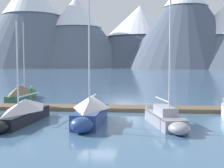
% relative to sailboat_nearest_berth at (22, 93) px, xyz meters
% --- Properties ---
extents(ground_plane, '(700.00, 700.00, 0.00)m').
position_rel_sailboat_nearest_berth_xyz_m(ground_plane, '(9.66, -8.47, -0.79)').
color(ground_plane, '#426689').
extents(mountain_west_summit, '(85.27, 85.27, 66.82)m').
position_rel_sailboat_nearest_berth_xyz_m(mountain_west_summit, '(-77.60, 177.40, 34.31)').
color(mountain_west_summit, slate).
rests_on(mountain_west_summit, ground).
extents(mountain_central_massif, '(77.33, 77.33, 49.68)m').
position_rel_sailboat_nearest_berth_xyz_m(mountain_central_massif, '(-46.24, 180.49, 25.23)').
color(mountain_central_massif, slate).
rests_on(mountain_central_massif, ground).
extents(mountain_shoulder_ridge, '(91.91, 91.91, 45.39)m').
position_rel_sailboat_nearest_berth_xyz_m(mountain_shoulder_ridge, '(-2.74, 198.90, 23.30)').
color(mountain_shoulder_ridge, '#424C60').
rests_on(mountain_shoulder_ridge, ground).
extents(mountain_east_summit, '(78.04, 78.04, 57.66)m').
position_rel_sailboat_nearest_berth_xyz_m(mountain_east_summit, '(27.95, 169.88, 28.79)').
color(mountain_east_summit, '#4C566B').
rests_on(mountain_east_summit, ground).
extents(dock, '(22.39, 3.88, 0.30)m').
position_rel_sailboat_nearest_berth_xyz_m(dock, '(9.66, -4.47, -0.64)').
color(dock, brown).
rests_on(dock, ground).
extents(sailboat_nearest_berth, '(2.49, 7.84, 7.98)m').
position_rel_sailboat_nearest_berth_xyz_m(sailboat_nearest_berth, '(0.00, 0.00, 0.00)').
color(sailboat_nearest_berth, '#336B56').
rests_on(sailboat_nearest_berth, ground).
extents(sailboat_second_berth, '(1.79, 6.68, 6.51)m').
position_rel_sailboat_nearest_berth_xyz_m(sailboat_second_berth, '(5.07, -10.59, -0.06)').
color(sailboat_second_berth, black).
rests_on(sailboat_second_berth, ground).
extents(sailboat_mid_dock_port, '(2.01, 6.14, 7.90)m').
position_rel_sailboat_nearest_berth_xyz_m(sailboat_mid_dock_port, '(9.52, -10.07, 0.06)').
color(sailboat_mid_dock_port, navy).
rests_on(sailboat_mid_dock_port, ground).
extents(sailboat_mid_dock_starboard, '(2.87, 5.65, 8.35)m').
position_rel_sailboat_nearest_berth_xyz_m(sailboat_mid_dock_starboard, '(14.33, -10.27, -0.27)').
color(sailboat_mid_dock_starboard, '#93939E').
rests_on(sailboat_mid_dock_starboard, ground).
extents(person_on_dock, '(0.26, 0.59, 1.69)m').
position_rel_sailboat_nearest_berth_xyz_m(person_on_dock, '(3.35, -5.14, 0.47)').
color(person_on_dock, brown).
rests_on(person_on_dock, dock).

